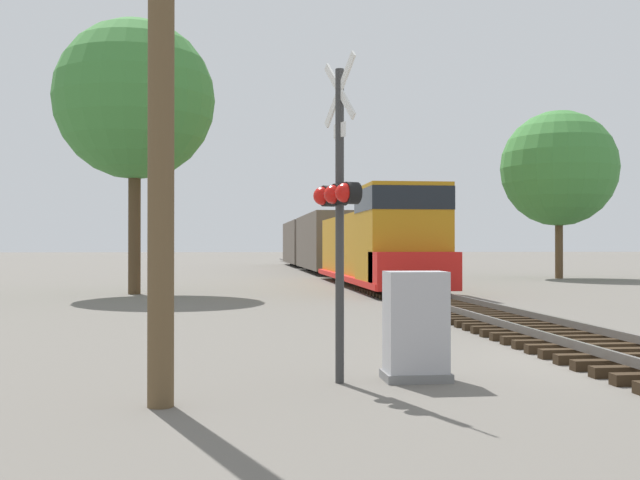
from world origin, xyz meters
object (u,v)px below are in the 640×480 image
(crossing_signal_near, at_px, (338,200))
(tree_far_right, at_px, (135,100))
(freight_train, at_px, (328,244))
(utility_pole, at_px, (161,31))
(relay_cabinet, at_px, (416,327))
(tree_mid_background, at_px, (559,169))

(crossing_signal_near, bearing_deg, tree_far_right, 176.70)
(freight_train, distance_m, utility_pole, 42.21)
(freight_train, bearing_deg, utility_pole, -99.90)
(freight_train, relative_size, tree_far_right, 4.70)
(relay_cabinet, bearing_deg, tree_mid_background, 62.44)
(relay_cabinet, bearing_deg, freight_train, 84.54)
(crossing_signal_near, relative_size, utility_pole, 0.52)
(freight_train, xyz_separation_m, relay_cabinet, (-3.84, -40.16, -1.26))
(tree_mid_background, bearing_deg, crossing_signal_near, -119.10)
(freight_train, relative_size, crossing_signal_near, 11.16)
(crossing_signal_near, relative_size, relay_cabinet, 2.94)
(relay_cabinet, xyz_separation_m, utility_pole, (-3.40, -1.35, 3.67))
(crossing_signal_near, xyz_separation_m, utility_pole, (-2.28, -1.25, 1.90))
(freight_train, height_order, tree_far_right, tree_far_right)
(crossing_signal_near, distance_m, relay_cabinet, 2.10)
(utility_pole, distance_m, tree_mid_background, 37.55)
(utility_pole, xyz_separation_m, tree_far_right, (-2.98, 20.76, 3.14))
(freight_train, bearing_deg, tree_mid_background, -37.75)
(relay_cabinet, bearing_deg, crossing_signal_near, -174.88)
(freight_train, distance_m, tree_far_right, 23.79)
(utility_pole, bearing_deg, relay_cabinet, 21.71)
(tree_far_right, bearing_deg, utility_pole, -81.84)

